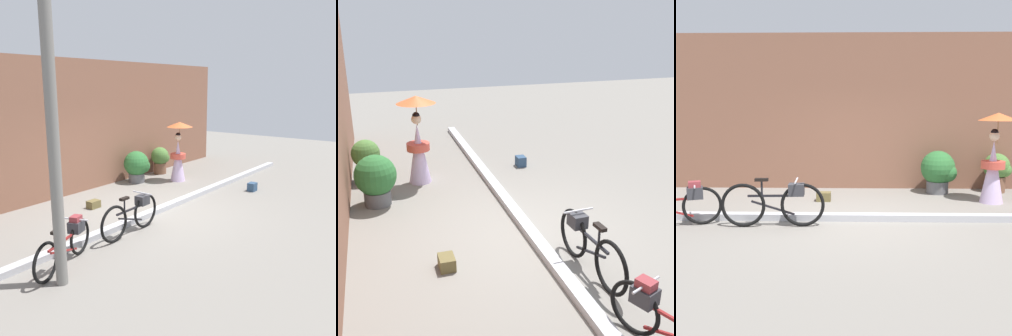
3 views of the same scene
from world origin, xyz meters
The scene contains 11 objects.
ground_plane centered at (0.00, 0.00, 0.00)m, with size 30.00×30.00×0.00m, color gray.
building_wall centered at (0.00, 3.10, 1.87)m, with size 14.00×0.40×3.74m, color brown.
sidewalk_curb centered at (0.00, 0.00, 0.06)m, with size 14.00×0.20×0.12m, color #B2B2B7.
bicycle_near_officer centered at (-1.31, -0.42, 0.42)m, with size 1.75×0.48×0.84m.
bicycle_far_side centered at (-3.02, -0.47, 0.41)m, with size 1.65×0.73×0.76m.
person_with_parasol centered at (2.92, 1.45, 0.96)m, with size 0.82×0.82×1.89m.
potted_plant_by_door centered at (1.98, 2.36, 0.54)m, with size 0.81×0.79×1.00m.
potted_plant_small centered at (3.38, 2.54, 0.52)m, with size 0.63×0.61×0.92m.
backpack_on_pavement centered at (3.22, -1.00, 0.13)m, with size 0.27×0.21×0.24m.
backpack_spare centered at (-0.65, 1.50, 0.10)m, with size 0.30×0.23×0.19m.
utility_pole centered at (-3.50, -0.94, 2.40)m, with size 0.18×0.18×4.80m, color slate.
Camera 1 is at (-6.84, -5.54, 3.04)m, focal length 40.93 mm.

